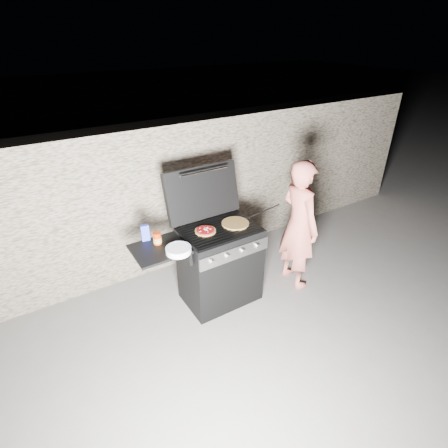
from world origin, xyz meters
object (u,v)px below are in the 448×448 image
sauce_jar (157,238)px  person (299,225)px  pizza_topped (205,230)px  gas_grill (200,272)px

sauce_jar → person: size_ratio=0.08×
sauce_jar → pizza_topped: bearing=-6.3°
person → pizza_topped: bearing=82.6°
gas_grill → sauce_jar: size_ratio=10.97×
gas_grill → person: bearing=-9.7°
gas_grill → person: person is taller
pizza_topped → sauce_jar: size_ratio=1.76×
sauce_jar → person: bearing=-10.2°
gas_grill → pizza_topped: 0.48m
gas_grill → sauce_jar: 0.65m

